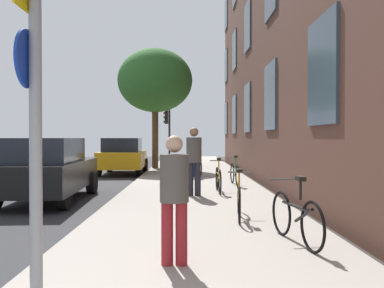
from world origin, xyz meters
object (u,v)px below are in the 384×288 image
Objects in this scene: bicycle_1 at (239,199)px; sign_post at (33,97)px; traffic_light at (168,126)px; car_1 at (123,156)px; tree_near at (155,81)px; bicycle_3 at (235,173)px; bicycle_0 at (296,217)px; pedestrian_1 at (194,157)px; bicycle_2 at (218,179)px; pedestrian_2 at (191,154)px; pedestrian_0 at (174,191)px; bicycle_4 at (197,166)px; car_0 at (48,169)px.

sign_post is at bearing -122.44° from bicycle_1.
car_1 is at bearing -104.96° from traffic_light.
tree_near is 3.51× the size of bicycle_3.
bicycle_1 is at bearing -70.85° from car_1.
bicycle_1 is at bearing 107.10° from bicycle_0.
pedestrian_1 is 8.59m from car_1.
tree_near is 3.53× the size of bicycle_0.
tree_near reaches higher than traffic_light.
pedestrian_1 is at bearing 105.31° from bicycle_0.
bicycle_2 is (2.34, 7.67, -1.53)m from sign_post.
bicycle_1 is 1.06× the size of pedestrian_2.
pedestrian_0 is 1.00× the size of pedestrian_2.
pedestrian_1 reaches higher than bicycle_4.
tree_near reaches higher than bicycle_2.
bicycle_0 is 11.03m from bicycle_4.
pedestrian_2 is (-1.38, 2.98, 0.50)m from bicycle_3.
bicycle_3 is 1.05× the size of bicycle_4.
pedestrian_1 reaches higher than car_0.
bicycle_0 is (2.75, -19.45, -1.83)m from traffic_light.
sign_post is at bearing -147.27° from bicycle_0.
pedestrian_2 reaches higher than bicycle_0.
car_1 reaches higher than bicycle_0.
tree_near is 6.28m from bicycle_4.
bicycle_2 is at bearing 11.27° from car_0.
tree_near reaches higher than pedestrian_1.
pedestrian_0 reaches higher than pedestrian_2.
traffic_light is 1.91× the size of bicycle_2.
bicycle_3 reaches higher than bicycle_1.
car_0 reaches higher than bicycle_0.
traffic_light is at bearing 89.25° from sign_post.
pedestrian_2 reaches higher than bicycle_2.
pedestrian_0 is at bearing -92.51° from bicycle_4.
car_0 is 1.06× the size of car_1.
pedestrian_2 is 0.35× the size of car_0.
pedestrian_0 is 14.34m from car_1.
traffic_light is 12.36m from bicycle_3.
pedestrian_0 reaches higher than bicycle_2.
pedestrian_2 is (0.30, 11.52, -0.00)m from pedestrian_0.
pedestrian_0 is (1.32, 0.94, -1.03)m from sign_post.
traffic_light is 0.53× the size of tree_near.
bicycle_4 reaches higher than bicycle_2.
car_0 is at bearing -123.25° from pedestrian_2.
car_0 is at bearing 120.27° from pedestrian_0.
sign_post is 13.13m from bicycle_4.
car_0 is (-2.09, 6.79, -1.19)m from sign_post.
tree_near is 6.25m from pedestrian_2.
traffic_light reaches higher than pedestrian_0.
traffic_light reaches higher than pedestrian_1.
bicycle_3 is 1.12× the size of pedestrian_2.
traffic_light is 1.96× the size of bicycle_4.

